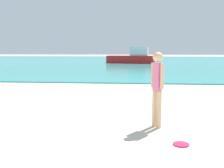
% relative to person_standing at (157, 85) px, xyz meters
% --- Properties ---
extents(water, '(160.00, 60.00, 0.06)m').
position_rel_person_standing_xyz_m(water, '(-1.59, 37.23, -0.88)').
color(water, teal).
rests_on(water, ground).
extents(person_standing, '(0.25, 0.31, 1.60)m').
position_rel_person_standing_xyz_m(person_standing, '(0.00, 0.00, 0.00)').
color(person_standing, '#DDAD84').
rests_on(person_standing, ground).
extents(frisbee, '(0.28, 0.28, 0.03)m').
position_rel_person_standing_xyz_m(frisbee, '(0.35, -1.06, -0.90)').
color(frisbee, '#E51E4C').
rests_on(frisbee, ground).
extents(boat_far, '(6.09, 2.87, 1.99)m').
position_rel_person_standing_xyz_m(boat_far, '(-1.06, 27.37, -0.16)').
color(boat_far, red).
rests_on(boat_far, water).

